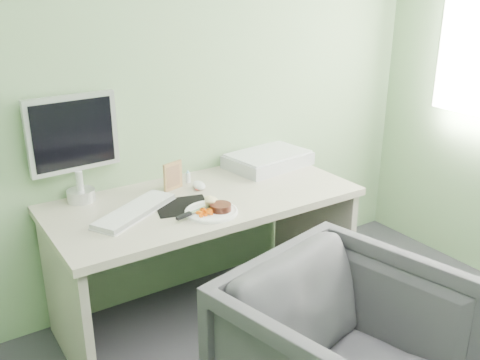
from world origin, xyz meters
TOP-DOWN VIEW (x-y plane):
  - wall_back at (0.00, 2.00)m, footprint 3.50×0.00m
  - desk at (0.00, 1.62)m, footprint 1.60×0.75m
  - plate at (-0.07, 1.42)m, footprint 0.26×0.26m
  - steak at (-0.03, 1.40)m, footprint 0.14×0.14m
  - potato_pile at (-0.05, 1.48)m, footprint 0.12×0.10m
  - carrot_heap at (-0.12, 1.40)m, footprint 0.07×0.06m
  - steak_knife at (-0.19, 1.43)m, footprint 0.22×0.08m
  - mousepad at (-0.15, 1.57)m, footprint 0.31×0.29m
  - keyboard at (-0.38, 1.62)m, footprint 0.49×0.36m
  - computer_mouse at (0.04, 1.74)m, footprint 0.08×0.12m
  - photo_frame at (-0.08, 1.81)m, footprint 0.12×0.05m
  - eyedrop_bottle at (0.03, 1.86)m, footprint 0.03×0.03m
  - scanner at (0.57, 1.84)m, footprint 0.52×0.38m
  - monitor at (-0.55, 1.94)m, footprint 0.45×0.14m

SIDE VIEW (x-z plane):
  - desk at x=0.00m, z-range 0.18..0.91m
  - mousepad at x=-0.15m, z-range 0.73..0.73m
  - plate at x=-0.07m, z-range 0.73..0.74m
  - keyboard at x=-0.38m, z-range 0.74..0.76m
  - computer_mouse at x=0.04m, z-range 0.73..0.77m
  - steak_knife at x=-0.19m, z-range 0.75..0.76m
  - steak at x=-0.03m, z-range 0.74..0.78m
  - carrot_heap at x=-0.12m, z-range 0.74..0.78m
  - eyedrop_bottle at x=0.03m, z-range 0.73..0.80m
  - scanner at x=0.57m, z-range 0.73..0.81m
  - potato_pile at x=-0.05m, z-range 0.74..0.80m
  - photo_frame at x=-0.08m, z-range 0.73..0.88m
  - monitor at x=-0.55m, z-range 0.76..1.31m
  - wall_back at x=0.00m, z-range -0.40..3.10m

